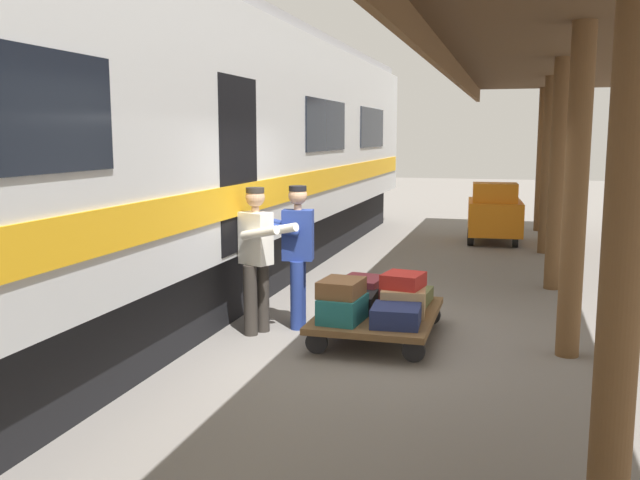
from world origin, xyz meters
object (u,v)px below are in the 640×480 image
(suitcase_navy_fabric, at_px, (396,316))
(suitcase_brown_leather, at_px, (341,288))
(suitcase_teal_softside, at_px, (343,309))
(porter_in_overalls, at_px, (296,251))
(train_car, at_px, (124,154))
(luggage_cart, at_px, (378,315))
(suitcase_tan_vintage, at_px, (404,301))
(suitcase_burgundy_valise, at_px, (363,289))
(baggage_tug, at_px, (494,214))
(suitcase_red_plastic, at_px, (403,280))
(porter_by_door, at_px, (257,255))
(suitcase_black_hardshell, at_px, (353,301))
(suitcase_olive_duffel, at_px, (410,296))

(suitcase_navy_fabric, xyz_separation_m, suitcase_brown_leather, (0.60, -0.03, 0.26))
(suitcase_teal_softside, relative_size, porter_in_overalls, 0.34)
(train_car, distance_m, porter_in_overalls, 2.40)
(luggage_cart, xyz_separation_m, suitcase_tan_vintage, (-0.29, -0.00, 0.19))
(suitcase_burgundy_valise, bearing_deg, baggage_tug, -100.62)
(train_car, bearing_deg, porter_in_overalls, -172.36)
(suitcase_navy_fabric, xyz_separation_m, porter_in_overalls, (1.32, -0.70, 0.51))
(baggage_tug, bearing_deg, suitcase_tan_vintage, 84.33)
(porter_in_overalls, bearing_deg, suitcase_red_plastic, 172.31)
(train_car, xyz_separation_m, suitcase_navy_fabric, (-3.42, 0.42, -1.65))
(porter_by_door, bearing_deg, suitcase_teal_softside, 164.06)
(suitcase_teal_softside, bearing_deg, train_car, -8.43)
(luggage_cart, relative_size, suitcase_brown_leather, 3.55)
(suitcase_teal_softside, xyz_separation_m, suitcase_brown_leather, (0.02, -0.03, 0.23))
(suitcase_navy_fabric, height_order, porter_in_overalls, porter_in_overalls)
(suitcase_teal_softside, xyz_separation_m, baggage_tug, (-1.34, -8.14, 0.18))
(suitcase_black_hardshell, relative_size, porter_by_door, 0.32)
(suitcase_olive_duffel, bearing_deg, luggage_cart, 60.17)
(luggage_cart, bearing_deg, suitcase_burgundy_valise, -60.17)
(suitcase_olive_duffel, xyz_separation_m, suitcase_brown_leather, (0.60, 0.98, 0.28))
(suitcase_tan_vintage, xyz_separation_m, suitcase_teal_softside, (0.58, 0.50, -0.01))
(suitcase_burgundy_valise, distance_m, porter_by_door, 1.38)
(suitcase_tan_vintage, height_order, suitcase_navy_fabric, suitcase_tan_vintage)
(suitcase_navy_fabric, distance_m, porter_by_door, 1.77)
(suitcase_tan_vintage, distance_m, suitcase_burgundy_valise, 0.77)
(suitcase_brown_leather, relative_size, porter_in_overalls, 0.30)
(suitcase_tan_vintage, bearing_deg, suitcase_brown_leather, 38.51)
(luggage_cart, relative_size, suitcase_teal_softside, 3.22)
(train_car, relative_size, luggage_cart, 11.93)
(suitcase_burgundy_valise, xyz_separation_m, baggage_tug, (-1.34, -7.13, 0.18))
(porter_by_door, bearing_deg, suitcase_red_plastic, -172.72)
(train_car, xyz_separation_m, suitcase_burgundy_valise, (-2.84, -0.59, -1.61))
(suitcase_olive_duffel, relative_size, suitcase_teal_softside, 1.04)
(suitcase_brown_leather, bearing_deg, suitcase_black_hardshell, -92.63)
(suitcase_burgundy_valise, height_order, baggage_tug, baggage_tug)
(suitcase_black_hardshell, relative_size, suitcase_navy_fabric, 1.05)
(suitcase_tan_vintage, bearing_deg, baggage_tug, -95.67)
(suitcase_black_hardshell, distance_m, suitcase_brown_leather, 0.54)
(suitcase_burgundy_valise, bearing_deg, porter_by_door, 32.62)
(train_car, distance_m, baggage_tug, 8.89)
(train_car, xyz_separation_m, suitcase_brown_leather, (-2.81, 0.39, -1.39))
(suitcase_olive_duffel, xyz_separation_m, suitcase_red_plastic, (0.01, 0.49, 0.29))
(porter_in_overalls, bearing_deg, porter_by_door, 48.24)
(suitcase_tan_vintage, distance_m, suitcase_red_plastic, 0.23)
(train_car, xyz_separation_m, suitcase_tan_vintage, (-3.42, -0.08, -1.60))
(suitcase_olive_duffel, relative_size, suitcase_navy_fabric, 1.15)
(suitcase_tan_vintage, distance_m, baggage_tug, 7.67)
(suitcase_burgundy_valise, relative_size, porter_in_overalls, 0.33)
(suitcase_black_hardshell, bearing_deg, suitcase_burgundy_valise, -90.00)
(suitcase_burgundy_valise, relative_size, suitcase_red_plastic, 1.28)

